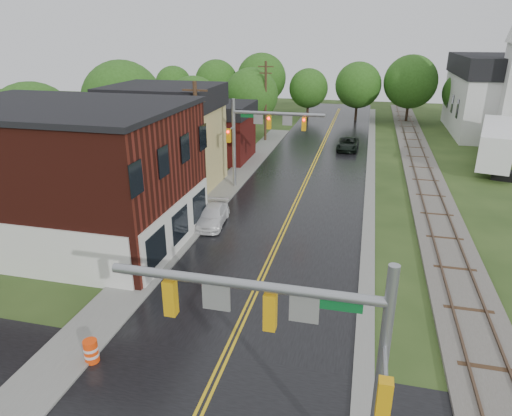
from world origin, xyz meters
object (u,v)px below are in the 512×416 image
at_px(utility_pole_b, 197,144).
at_px(tree_left_e, 252,97).
at_px(tree_left_a, 36,130).
at_px(pickup_white, 213,216).
at_px(construction_barrel, 91,351).
at_px(traffic_signal_near, 299,333).
at_px(suv_dark, 348,144).
at_px(brick_building, 67,174).
at_px(traffic_signal_far, 260,129).
at_px(utility_pole_c, 266,100).
at_px(church, 502,87).
at_px(semi_trailer, 496,142).
at_px(tree_left_c, 195,105).
at_px(tree_left_b, 124,103).

xyz_separation_m(utility_pole_b, tree_left_e, (-2.05, 23.90, 0.09)).
relative_size(tree_left_a, pickup_white, 2.06).
bearing_deg(construction_barrel, pickup_white, 89.19).
distance_m(traffic_signal_near, suv_dark, 40.11).
height_order(tree_left_a, suv_dark, tree_left_a).
relative_size(brick_building, suv_dark, 3.05).
bearing_deg(tree_left_e, traffic_signal_far, -74.11).
xyz_separation_m(traffic_signal_near, traffic_signal_far, (-6.94, 25.00, 0.01)).
relative_size(utility_pole_c, suv_dark, 1.92).
bearing_deg(construction_barrel, tree_left_e, 95.36).
xyz_separation_m(utility_pole_b, suv_dark, (9.66, 19.87, -4.07)).
xyz_separation_m(traffic_signal_far, utility_pole_b, (-3.33, -5.00, -0.25)).
height_order(church, construction_barrel, church).
relative_size(traffic_signal_far, semi_trailer, 0.58).
relative_size(traffic_signal_near, tree_left_a, 0.85).
bearing_deg(traffic_signal_near, semi_trailer, 70.27).
height_order(tree_left_c, semi_trailer, tree_left_c).
bearing_deg(traffic_signal_far, pickup_white, -99.47).
relative_size(tree_left_e, construction_barrel, 8.30).
distance_m(traffic_signal_near, utility_pole_b, 22.49).
xyz_separation_m(church, traffic_signal_far, (-23.47, -26.74, -0.86)).
bearing_deg(tree_left_c, traffic_signal_near, -65.44).
bearing_deg(traffic_signal_near, tree_left_a, 139.53).
bearing_deg(tree_left_c, utility_pole_c, 30.20).
height_order(semi_trailer, construction_barrel, semi_trailer).
height_order(traffic_signal_near, suv_dark, traffic_signal_near).
relative_size(pickup_white, construction_barrel, 4.28).
distance_m(utility_pole_c, semi_trailer, 24.17).
bearing_deg(construction_barrel, utility_pole_c, 92.64).
height_order(tree_left_b, tree_left_c, tree_left_b).
xyz_separation_m(tree_left_e, construction_barrel, (3.85, -40.98, -4.32)).
relative_size(utility_pole_b, tree_left_c, 1.18).
height_order(utility_pole_b, construction_barrel, utility_pole_b).
bearing_deg(construction_barrel, brick_building, 126.58).
bearing_deg(semi_trailer, tree_left_e, 164.54).
distance_m(utility_pole_c, construction_barrel, 39.35).
bearing_deg(traffic_signal_near, church, 72.28).
bearing_deg(suv_dark, church, 36.47).
xyz_separation_m(tree_left_c, construction_barrel, (8.85, -34.98, -4.02)).
bearing_deg(semi_trailer, traffic_signal_far, -149.57).
bearing_deg(tree_left_e, utility_pole_b, -85.10).
height_order(traffic_signal_near, construction_barrel, traffic_signal_near).
distance_m(traffic_signal_far, utility_pole_c, 17.33).
bearing_deg(utility_pole_c, pickup_white, -85.42).
relative_size(tree_left_e, pickup_white, 1.94).
bearing_deg(traffic_signal_near, tree_left_c, 114.56).
xyz_separation_m(traffic_signal_near, tree_left_e, (-12.32, 43.90, -0.16)).
bearing_deg(tree_left_a, pickup_white, -10.85).
bearing_deg(suv_dark, brick_building, -117.97).
bearing_deg(utility_pole_c, church, 19.97).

